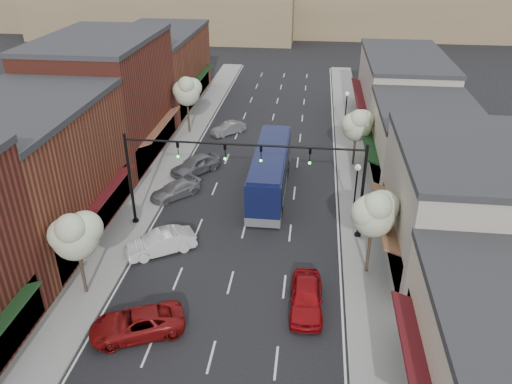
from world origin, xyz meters
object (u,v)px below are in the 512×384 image
(tree_left_far, at_px, (187,91))
(coach_bus, at_px, (270,171))
(parked_car_c, at_px, (175,190))
(tree_right_near, at_px, (375,212))
(red_hatchback, at_px, (306,297))
(signal_mast_right, at_px, (327,176))
(parked_car_b, at_px, (161,243))
(parked_car_e, at_px, (228,128))
(lamp_post_near, at_px, (356,183))
(tree_right_far, at_px, (357,124))
(parked_car_a, at_px, (137,323))
(signal_mast_left, at_px, (162,168))
(parked_car_d, at_px, (196,165))
(tree_left_near, at_px, (75,234))
(lamp_post_far, at_px, (346,105))

(tree_left_far, bearing_deg, coach_bus, -51.13)
(tree_left_far, xyz_separation_m, parked_car_c, (2.10, -13.68, -3.99))
(tree_right_near, height_order, red_hatchback, tree_right_near)
(signal_mast_right, height_order, coach_bus, signal_mast_right)
(parked_car_c, bearing_deg, parked_car_b, -39.86)
(parked_car_e, bearing_deg, tree_left_far, -131.01)
(parked_car_e, bearing_deg, lamp_post_near, -8.17)
(red_hatchback, height_order, parked_car_c, red_hatchback)
(signal_mast_right, distance_m, tree_right_far, 12.27)
(coach_bus, bearing_deg, parked_car_a, -107.97)
(signal_mast_right, xyz_separation_m, coach_bus, (-4.32, 6.09, -2.74))
(coach_bus, bearing_deg, lamp_post_near, -28.85)
(parked_car_c, bearing_deg, tree_right_far, 70.17)
(tree_right_near, bearing_deg, signal_mast_left, 163.81)
(parked_car_b, relative_size, parked_car_c, 1.08)
(tree_right_far, xyz_separation_m, tree_left_far, (-16.60, 6.00, 0.61))
(coach_bus, bearing_deg, tree_left_far, 128.93)
(tree_left_far, distance_m, lamp_post_near, 22.33)
(tree_left_far, relative_size, parked_car_a, 1.23)
(tree_right_far, xyz_separation_m, parked_car_b, (-13.44, -15.31, -3.24))
(signal_mast_left, xyz_separation_m, parked_car_d, (0.13, 8.76, -3.82))
(lamp_post_near, height_order, parked_car_a, lamp_post_near)
(tree_left_near, bearing_deg, lamp_post_far, 60.22)
(signal_mast_left, xyz_separation_m, parked_car_a, (1.42, -10.81, -3.93))
(coach_bus, xyz_separation_m, red_hatchback, (3.34, -13.86, -1.10))
(signal_mast_left, distance_m, parked_car_b, 5.15)
(tree_right_far, bearing_deg, tree_left_near, -129.69)
(tree_left_near, distance_m, red_hatchback, 13.35)
(lamp_post_far, height_order, parked_car_a, lamp_post_far)
(lamp_post_far, distance_m, parked_car_e, 12.36)
(tree_left_near, bearing_deg, tree_right_far, 50.31)
(tree_right_far, height_order, parked_car_c, tree_right_far)
(coach_bus, height_order, parked_car_c, coach_bus)
(tree_right_far, relative_size, red_hatchback, 1.17)
(parked_car_b, height_order, parked_car_e, parked_car_b)
(red_hatchback, bearing_deg, lamp_post_far, 82.44)
(tree_right_near, height_order, coach_bus, tree_right_near)
(tree_right_near, relative_size, parked_car_b, 1.30)
(tree_right_far, distance_m, parked_car_a, 26.20)
(parked_car_c, height_order, parked_car_d, parked_car_d)
(lamp_post_near, distance_m, parked_car_c, 14.27)
(signal_mast_left, height_order, parked_car_c, signal_mast_left)
(lamp_post_far, xyz_separation_m, parked_car_e, (-12.00, -1.74, -2.38))
(signal_mast_left, xyz_separation_m, parked_car_e, (1.42, 18.26, -4.00))
(tree_right_near, xyz_separation_m, tree_right_far, (0.00, 16.00, -0.46))
(parked_car_c, bearing_deg, parked_car_e, 124.32)
(signal_mast_right, distance_m, tree_left_near, 16.05)
(tree_right_near, bearing_deg, signal_mast_right, 123.91)
(parked_car_d, bearing_deg, red_hatchback, -20.22)
(parked_car_e, bearing_deg, tree_left_near, -54.22)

